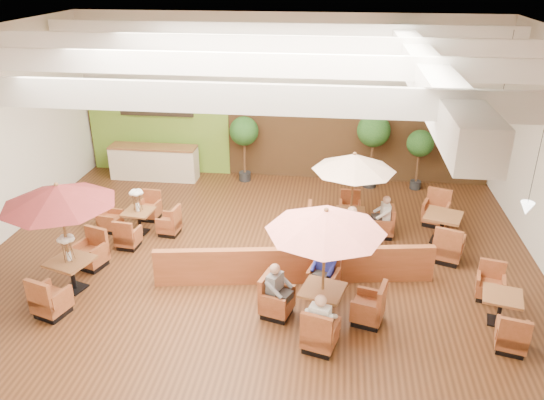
% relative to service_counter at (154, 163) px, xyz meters
% --- Properties ---
extents(room, '(14.04, 14.00, 5.52)m').
position_rel_service_counter_xyz_m(room, '(4.65, -3.88, 3.05)').
color(room, '#381E0F').
rests_on(room, ground).
extents(service_counter, '(3.00, 0.75, 1.18)m').
position_rel_service_counter_xyz_m(service_counter, '(0.00, 0.00, 0.00)').
color(service_counter, beige).
rests_on(service_counter, ground).
extents(booth_divider, '(6.51, 1.23, 0.91)m').
position_rel_service_counter_xyz_m(booth_divider, '(5.41, -5.93, -0.13)').
color(booth_divider, brown).
rests_on(booth_divider, ground).
extents(table_0, '(2.48, 2.76, 2.68)m').
position_rel_service_counter_xyz_m(table_0, '(0.36, -6.87, 1.45)').
color(table_0, brown).
rests_on(table_0, ground).
extents(table_1, '(2.68, 2.68, 2.62)m').
position_rel_service_counter_xyz_m(table_1, '(6.10, -7.27, 1.20)').
color(table_1, brown).
rests_on(table_1, ground).
extents(table_2, '(2.36, 2.36, 2.43)m').
position_rel_service_counter_xyz_m(table_2, '(6.72, -3.35, 1.08)').
color(table_2, brown).
rests_on(table_2, ground).
extents(table_3, '(2.31, 2.31, 1.45)m').
position_rel_service_counter_xyz_m(table_3, '(0.89, -3.97, -0.17)').
color(table_3, brown).
rests_on(table_3, ground).
extents(table_4, '(0.94, 2.42, 0.87)m').
position_rel_service_counter_xyz_m(table_4, '(9.80, -6.92, -0.25)').
color(table_4, brown).
rests_on(table_4, ground).
extents(table_5, '(1.17, 2.90, 1.02)m').
position_rel_service_counter_xyz_m(table_5, '(9.16, -3.45, -0.19)').
color(table_5, brown).
rests_on(table_5, ground).
extents(topiary_0, '(0.97, 0.97, 2.26)m').
position_rel_service_counter_xyz_m(topiary_0, '(3.15, 0.20, 1.10)').
color(topiary_0, black).
rests_on(topiary_0, ground).
extents(topiary_1, '(1.07, 1.07, 2.50)m').
position_rel_service_counter_xyz_m(topiary_1, '(7.40, 0.20, 1.28)').
color(topiary_1, black).
rests_on(topiary_1, ground).
extents(topiary_2, '(0.87, 0.87, 2.02)m').
position_rel_service_counter_xyz_m(topiary_2, '(8.91, 0.20, 0.92)').
color(topiary_2, black).
rests_on(topiary_2, ground).
extents(diner_0, '(0.44, 0.40, 0.82)m').
position_rel_service_counter_xyz_m(diner_0, '(6.10, -8.23, 0.18)').
color(diner_0, silver).
rests_on(diner_0, ground).
extents(diner_1, '(0.41, 0.39, 0.74)m').
position_rel_service_counter_xyz_m(diner_1, '(6.10, -6.31, 0.15)').
color(diner_1, '#262FA6').
rests_on(diner_1, ground).
extents(diner_2, '(0.42, 0.45, 0.80)m').
position_rel_service_counter_xyz_m(diner_2, '(5.14, -7.27, 0.18)').
color(diner_2, slate).
rests_on(diner_2, ground).
extents(diner_3, '(0.41, 0.33, 0.83)m').
position_rel_service_counter_xyz_m(diner_3, '(6.72, -4.24, 0.19)').
color(diner_3, '#262FA6').
rests_on(diner_3, ground).
extents(diner_4, '(0.33, 0.39, 0.76)m').
position_rel_service_counter_xyz_m(diner_4, '(7.60, -3.35, 0.16)').
color(diner_4, silver).
rests_on(diner_4, ground).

